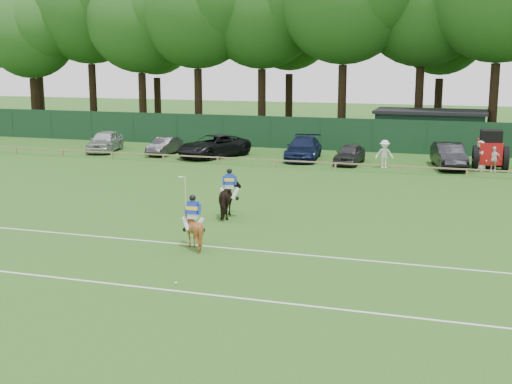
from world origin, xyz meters
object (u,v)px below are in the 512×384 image
at_px(sedan_grey, 164,146).
at_px(hatch_grey, 350,154).
at_px(tractor, 490,151).
at_px(spectator_mid, 493,159).
at_px(sedan_navy, 303,148).
at_px(estate_black, 449,156).
at_px(polo_ball, 176,283).
at_px(horse_chestnut, 193,229).
at_px(sedan_silver, 105,141).
at_px(horse_dark, 230,199).
at_px(spectator_left, 384,154).
at_px(spectator_right, 481,156).
at_px(utility_shed, 430,129).
at_px(suv_black, 213,146).

relative_size(sedan_grey, hatch_grey, 0.98).
bearing_deg(tractor, spectator_mid, -81.90).
bearing_deg(sedan_navy, estate_black, -10.76).
bearing_deg(sedan_grey, polo_ball, -64.07).
height_order(horse_chestnut, tractor, tractor).
bearing_deg(sedan_silver, estate_black, -12.52).
bearing_deg(sedan_navy, horse_dark, -93.17).
bearing_deg(tractor, spectator_left, -170.80).
distance_m(horse_dark, horse_chestnut, 5.15).
height_order(spectator_left, tractor, tractor).
distance_m(horse_dark, polo_ball, 9.34).
bearing_deg(spectator_mid, spectator_right, 172.98).
xyz_separation_m(horse_chestnut, utility_shed, (6.59, 31.36, 0.81)).
relative_size(suv_black, tractor, 1.80).
bearing_deg(spectator_right, sedan_grey, -162.23).
bearing_deg(suv_black, tractor, 26.02).
distance_m(horse_chestnut, sedan_navy, 23.18).
distance_m(spectator_right, polo_ball, 27.48).
distance_m(spectator_left, spectator_right, 5.95).
height_order(suv_black, spectator_mid, spectator_mid).
height_order(sedan_navy, utility_shed, utility_shed).
bearing_deg(spectator_left, estate_black, 3.87).
relative_size(suv_black, utility_shed, 0.68).
bearing_deg(spectator_right, horse_dark, -103.52).
bearing_deg(hatch_grey, estate_black, 5.37).
height_order(suv_black, spectator_left, spectator_left).
bearing_deg(horse_chestnut, utility_shed, -102.90).
xyz_separation_m(estate_black, tractor, (2.48, 0.30, 0.40)).
distance_m(sedan_silver, polo_ball, 31.95).
bearing_deg(estate_black, horse_dark, -129.29).
xyz_separation_m(spectator_left, tractor, (6.46, 1.56, 0.29)).
distance_m(sedan_silver, spectator_left, 21.17).
bearing_deg(estate_black, sedan_grey, 167.77).
xyz_separation_m(spectator_left, utility_shed, (2.16, 10.22, 0.63)).
relative_size(horse_chestnut, utility_shed, 0.17).
bearing_deg(estate_black, hatch_grey, 170.29).
distance_m(sedan_grey, utility_shed, 20.44).
distance_m(horse_chestnut, sedan_silver, 27.98).
bearing_deg(sedan_silver, spectator_mid, -14.01).
height_order(horse_dark, sedan_silver, horse_dark).
xyz_separation_m(horse_dark, sedan_navy, (-1.04, 18.00, -0.05)).
bearing_deg(spectator_left, horse_dark, -120.42).
relative_size(sedan_silver, hatch_grey, 1.19).
bearing_deg(utility_shed, suv_black, -147.90).
distance_m(estate_black, tractor, 2.53).
bearing_deg(spectator_left, suv_black, 160.98).
distance_m(hatch_grey, utility_shed, 10.37).
relative_size(sedan_grey, suv_black, 0.67).
xyz_separation_m(sedan_silver, spectator_left, (21.13, -1.32, 0.11)).
relative_size(hatch_grey, utility_shed, 0.47).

